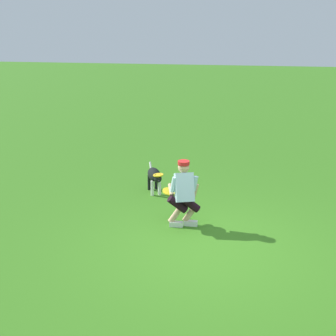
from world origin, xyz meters
The scene contains 5 objects.
ground_plane centered at (0.00, 0.00, 0.00)m, with size 60.00×60.00×0.00m, color #36731C.
person centered at (0.53, -0.80, 0.70)m, with size 0.67×0.54×1.29m.
dog centered at (1.38, -2.41, 0.40)m, with size 0.48×0.96×0.59m.
frisbee_flying centered at (1.24, -2.11, 0.55)m, with size 0.22×0.22×0.02m, color yellow.
frisbee_held centered at (0.84, -1.02, 0.61)m, with size 0.26×0.26×0.02m, color yellow.
Camera 1 is at (-0.38, 7.14, 3.88)m, focal length 49.01 mm.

